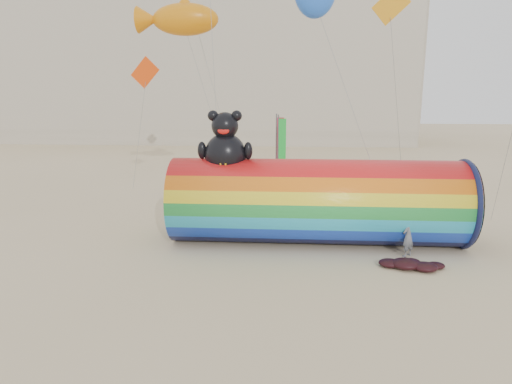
# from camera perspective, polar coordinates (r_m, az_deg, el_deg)

# --- Properties ---
(ground) EXTENTS (160.00, 160.00, 0.00)m
(ground) POSITION_cam_1_polar(r_m,az_deg,el_deg) (20.37, -1.72, -7.51)
(ground) COLOR #CCB58C
(ground) RESTS_ON ground
(hotel_building) EXTENTS (60.40, 15.40, 20.60)m
(hotel_building) POSITION_cam_1_polar(r_m,az_deg,el_deg) (66.53, -8.36, 15.39)
(hotel_building) COLOR #B7AD99
(hotel_building) RESTS_ON ground
(windsock_assembly) EXTENTS (13.48, 4.11, 6.22)m
(windsock_assembly) POSITION_cam_1_polar(r_m,az_deg,el_deg) (21.33, 7.58, -0.90)
(windsock_assembly) COLOR red
(windsock_assembly) RESTS_ON ground
(kite_handler) EXTENTS (0.75, 0.73, 1.73)m
(kite_handler) POSITION_cam_1_polar(r_m,az_deg,el_deg) (20.64, 18.48, -5.37)
(kite_handler) COLOR slate
(kite_handler) RESTS_ON ground
(fabric_bundle) EXTENTS (2.62, 1.35, 0.41)m
(fabric_bundle) POSITION_cam_1_polar(r_m,az_deg,el_deg) (19.56, 18.78, -8.55)
(fabric_bundle) COLOR black
(fabric_bundle) RESTS_ON ground
(festival_banners) EXTENTS (5.23, 2.05, 5.20)m
(festival_banners) POSITION_cam_1_polar(r_m,az_deg,el_deg) (35.21, 0.57, 5.52)
(festival_banners) COLOR #59595E
(festival_banners) RESTS_ON ground
(flying_kites) EXTENTS (19.61, 10.56, 8.38)m
(flying_kites) POSITION_cam_1_polar(r_m,az_deg,el_deg) (25.58, -2.47, 21.65)
(flying_kites) COLOR blue
(flying_kites) RESTS_ON ground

